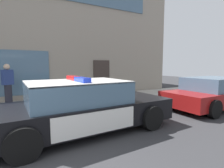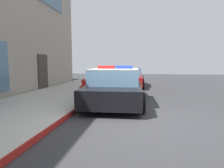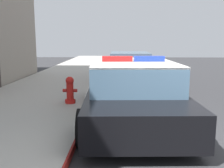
# 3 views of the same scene
# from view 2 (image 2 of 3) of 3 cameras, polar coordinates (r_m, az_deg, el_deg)

# --- Properties ---
(ground) EXTENTS (48.00, 48.00, 0.00)m
(ground) POSITION_cam_2_polar(r_m,az_deg,el_deg) (5.41, 7.88, -10.79)
(ground) COLOR #303033
(sidewalk) EXTENTS (48.00, 3.54, 0.15)m
(sidewalk) POSITION_cam_2_polar(r_m,az_deg,el_deg) (6.62, -27.32, -7.61)
(sidewalk) COLOR #B2ADA3
(sidewalk) RESTS_ON ground
(curb_red_paint) EXTENTS (28.80, 0.04, 0.14)m
(curb_red_paint) POSITION_cam_2_polar(r_m,az_deg,el_deg) (5.77, -12.65, -9.03)
(curb_red_paint) COLOR maroon
(curb_red_paint) RESTS_ON ground
(police_cruiser) EXTENTS (4.92, 2.33, 1.49)m
(police_cruiser) POSITION_cam_2_polar(r_m,az_deg,el_deg) (7.59, 1.08, -0.59)
(police_cruiser) COLOR black
(police_cruiser) RESTS_ON ground
(fire_hydrant) EXTENTS (0.34, 0.39, 0.73)m
(fire_hydrant) POSITION_cam_2_polar(r_m,az_deg,el_deg) (8.88, -8.55, -0.83)
(fire_hydrant) COLOR red
(fire_hydrant) RESTS_ON sidewalk
(car_down_street) EXTENTS (4.54, 2.10, 1.29)m
(car_down_street) POSITION_cam_2_polar(r_m,az_deg,el_deg) (13.28, 5.10, 2.09)
(car_down_street) COLOR maroon
(car_down_street) RESTS_ON ground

